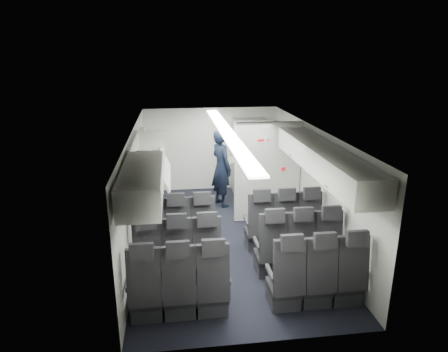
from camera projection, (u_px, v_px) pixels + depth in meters
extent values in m
cube|color=black|center=(227.00, 238.00, 7.88)|extent=(3.40, 6.00, 0.01)
cube|color=silver|center=(227.00, 130.00, 7.23)|extent=(3.40, 6.00, 0.01)
cube|color=silver|center=(211.00, 149.00, 10.39)|extent=(3.40, 0.01, 2.15)
cube|color=silver|center=(261.00, 267.00, 4.72)|extent=(3.40, 0.01, 2.15)
cube|color=silver|center=(135.00, 190.00, 7.35)|extent=(0.01, 6.00, 2.15)
cube|color=silver|center=(313.00, 182.00, 7.77)|extent=(0.01, 6.00, 2.15)
cube|color=white|center=(227.00, 132.00, 7.25)|extent=(0.25, 5.52, 0.03)
cube|color=#252427|center=(152.00, 239.00, 7.20)|extent=(0.44, 0.46, 0.12)
cube|color=#2D2D33|center=(153.00, 247.00, 7.24)|extent=(0.42, 0.42, 0.22)
cube|color=#252427|center=(150.00, 221.00, 6.85)|extent=(0.44, 0.20, 0.80)
cube|color=#252427|center=(149.00, 201.00, 6.69)|extent=(0.30, 0.12, 0.23)
cube|color=#2D2D33|center=(139.00, 227.00, 7.06)|extent=(0.05, 0.40, 0.06)
cube|color=#2D2D33|center=(164.00, 225.00, 7.11)|extent=(0.05, 0.40, 0.06)
cube|color=#252427|center=(177.00, 238.00, 7.25)|extent=(0.44, 0.46, 0.12)
cube|color=#2D2D33|center=(178.00, 246.00, 7.30)|extent=(0.42, 0.42, 0.22)
cube|color=#252427|center=(177.00, 220.00, 6.91)|extent=(0.44, 0.20, 0.80)
cube|color=#252427|center=(176.00, 200.00, 6.74)|extent=(0.30, 0.12, 0.23)
cube|color=#2D2D33|center=(164.00, 225.00, 7.11)|extent=(0.05, 0.40, 0.06)
cube|color=#2D2D33|center=(189.00, 224.00, 7.17)|extent=(0.05, 0.40, 0.06)
cube|color=#252427|center=(202.00, 237.00, 7.31)|extent=(0.44, 0.46, 0.12)
cube|color=#2D2D33|center=(202.00, 244.00, 7.35)|extent=(0.42, 0.42, 0.22)
cube|color=#252427|center=(202.00, 219.00, 6.96)|extent=(0.44, 0.20, 0.80)
cube|color=#252427|center=(202.00, 198.00, 6.80)|extent=(0.30, 0.12, 0.23)
cube|color=#2D2D33|center=(190.00, 224.00, 7.17)|extent=(0.05, 0.40, 0.06)
cube|color=#2D2D33|center=(214.00, 223.00, 7.22)|extent=(0.05, 0.40, 0.06)
cube|color=#252427|center=(258.00, 233.00, 7.44)|extent=(0.44, 0.46, 0.12)
cube|color=#2D2D33|center=(257.00, 241.00, 7.48)|extent=(0.42, 0.42, 0.22)
cube|color=#252427|center=(261.00, 216.00, 7.09)|extent=(0.44, 0.20, 0.80)
cube|color=#252427|center=(262.00, 196.00, 6.93)|extent=(0.30, 0.12, 0.23)
cube|color=#2D2D33|center=(246.00, 221.00, 7.30)|extent=(0.05, 0.40, 0.06)
cube|color=#2D2D33|center=(270.00, 220.00, 7.35)|extent=(0.05, 0.40, 0.06)
cube|color=#252427|center=(281.00, 232.00, 7.49)|extent=(0.44, 0.46, 0.12)
cube|color=#2D2D33|center=(281.00, 240.00, 7.54)|extent=(0.42, 0.42, 0.22)
cube|color=#252427|center=(285.00, 214.00, 7.15)|extent=(0.44, 0.20, 0.80)
cube|color=#252427|center=(287.00, 194.00, 6.98)|extent=(0.30, 0.12, 0.23)
cube|color=#2D2D33|center=(270.00, 220.00, 7.35)|extent=(0.05, 0.40, 0.06)
cube|color=#2D2D33|center=(294.00, 218.00, 7.41)|extent=(0.05, 0.40, 0.06)
cube|color=#252427|center=(304.00, 231.00, 7.55)|extent=(0.44, 0.46, 0.12)
cube|color=#2D2D33|center=(304.00, 238.00, 7.59)|extent=(0.42, 0.42, 0.22)
cube|color=#252427|center=(309.00, 213.00, 7.20)|extent=(0.44, 0.20, 0.80)
cube|color=#252427|center=(312.00, 193.00, 7.04)|extent=(0.30, 0.12, 0.23)
cube|color=#2D2D33|center=(294.00, 218.00, 7.41)|extent=(0.05, 0.40, 0.06)
cube|color=#2D2D33|center=(317.00, 217.00, 7.46)|extent=(0.05, 0.40, 0.06)
cube|color=#252427|center=(150.00, 265.00, 6.34)|extent=(0.44, 0.46, 0.12)
cube|color=#2D2D33|center=(150.00, 274.00, 6.39)|extent=(0.42, 0.42, 0.22)
cube|color=#252427|center=(148.00, 246.00, 6.00)|extent=(0.44, 0.20, 0.80)
cube|color=#252427|center=(146.00, 223.00, 5.83)|extent=(0.30, 0.12, 0.23)
cube|color=#2D2D33|center=(134.00, 251.00, 6.20)|extent=(0.05, 0.40, 0.06)
cube|color=#2D2D33|center=(163.00, 249.00, 6.26)|extent=(0.05, 0.40, 0.06)
cube|color=#252427|center=(178.00, 263.00, 6.40)|extent=(0.44, 0.46, 0.12)
cube|color=#2D2D33|center=(179.00, 272.00, 6.45)|extent=(0.42, 0.42, 0.22)
cube|color=#252427|center=(178.00, 244.00, 6.06)|extent=(0.44, 0.20, 0.80)
cube|color=#252427|center=(177.00, 221.00, 5.89)|extent=(0.30, 0.12, 0.23)
cube|color=#2D2D33|center=(164.00, 249.00, 6.26)|extent=(0.05, 0.40, 0.06)
cube|color=#2D2D33|center=(192.00, 247.00, 6.31)|extent=(0.05, 0.40, 0.06)
cube|color=#252427|center=(206.00, 261.00, 6.46)|extent=(0.44, 0.46, 0.12)
cube|color=#2D2D33|center=(206.00, 270.00, 6.50)|extent=(0.42, 0.42, 0.22)
cube|color=#252427|center=(207.00, 242.00, 6.11)|extent=(0.44, 0.20, 0.80)
cube|color=#252427|center=(207.00, 219.00, 5.95)|extent=(0.30, 0.12, 0.23)
cube|color=#2D2D33|center=(192.00, 247.00, 6.32)|extent=(0.05, 0.40, 0.06)
cube|color=#2D2D33|center=(220.00, 246.00, 6.37)|extent=(0.05, 0.40, 0.06)
cube|color=#252427|center=(269.00, 257.00, 6.58)|extent=(0.44, 0.46, 0.12)
cube|color=#2D2D33|center=(269.00, 266.00, 6.63)|extent=(0.42, 0.42, 0.22)
cube|color=#252427|center=(273.00, 238.00, 6.24)|extent=(0.44, 0.20, 0.80)
cube|color=#252427|center=(275.00, 216.00, 6.07)|extent=(0.30, 0.12, 0.23)
cube|color=#2D2D33|center=(257.00, 243.00, 6.44)|extent=(0.05, 0.40, 0.06)
cube|color=#2D2D33|center=(283.00, 242.00, 6.50)|extent=(0.05, 0.40, 0.06)
cube|color=#252427|center=(295.00, 255.00, 6.64)|extent=(0.44, 0.46, 0.12)
cube|color=#2D2D33|center=(295.00, 264.00, 6.69)|extent=(0.42, 0.42, 0.22)
cube|color=#252427|center=(301.00, 237.00, 6.30)|extent=(0.44, 0.20, 0.80)
cube|color=#252427|center=(303.00, 214.00, 6.13)|extent=(0.30, 0.12, 0.23)
cube|color=#2D2D33|center=(284.00, 242.00, 6.50)|extent=(0.05, 0.40, 0.06)
cube|color=#2D2D33|center=(310.00, 240.00, 6.55)|extent=(0.05, 0.40, 0.06)
cube|color=#252427|center=(321.00, 254.00, 6.69)|extent=(0.44, 0.46, 0.12)
cube|color=#2D2D33|center=(321.00, 262.00, 6.74)|extent=(0.42, 0.42, 0.22)
cube|color=#252427|center=(328.00, 235.00, 6.35)|extent=(0.44, 0.20, 0.80)
cube|color=#252427|center=(332.00, 213.00, 6.19)|extent=(0.30, 0.12, 0.23)
cube|color=#2D2D33|center=(310.00, 240.00, 6.56)|extent=(0.05, 0.40, 0.06)
cube|color=#2D2D33|center=(336.00, 238.00, 6.61)|extent=(0.05, 0.40, 0.06)
cube|color=#252427|center=(147.00, 298.00, 5.49)|extent=(0.44, 0.46, 0.12)
cube|color=#2D2D33|center=(147.00, 308.00, 5.54)|extent=(0.42, 0.42, 0.22)
cube|color=#252427|center=(144.00, 278.00, 5.15)|extent=(0.44, 0.20, 0.80)
cube|color=#252427|center=(142.00, 252.00, 4.98)|extent=(0.30, 0.12, 0.23)
cube|color=#2D2D33|center=(129.00, 282.00, 5.35)|extent=(0.05, 0.40, 0.06)
cube|color=#2D2D33|center=(162.00, 280.00, 5.41)|extent=(0.05, 0.40, 0.06)
cube|color=#252427|center=(180.00, 295.00, 5.55)|extent=(0.44, 0.46, 0.12)
cube|color=#2D2D33|center=(180.00, 305.00, 5.60)|extent=(0.42, 0.42, 0.22)
cube|color=#252427|center=(179.00, 275.00, 5.21)|extent=(0.44, 0.20, 0.80)
cube|color=#252427|center=(178.00, 250.00, 5.04)|extent=(0.30, 0.12, 0.23)
cube|color=#2D2D33|center=(163.00, 280.00, 5.41)|extent=(0.05, 0.40, 0.06)
cube|color=#2D2D33|center=(195.00, 278.00, 5.46)|extent=(0.05, 0.40, 0.06)
cube|color=#252427|center=(212.00, 293.00, 5.60)|extent=(0.44, 0.46, 0.12)
cube|color=#2D2D33|center=(212.00, 303.00, 5.65)|extent=(0.42, 0.42, 0.22)
cube|color=#252427|center=(213.00, 273.00, 5.26)|extent=(0.44, 0.20, 0.80)
cube|color=#252427|center=(213.00, 248.00, 5.09)|extent=(0.30, 0.12, 0.23)
cube|color=#2D2D33|center=(196.00, 278.00, 5.46)|extent=(0.05, 0.40, 0.06)
cube|color=#2D2D33|center=(228.00, 276.00, 5.52)|extent=(0.05, 0.40, 0.06)
cube|color=#252427|center=(284.00, 288.00, 5.73)|extent=(0.44, 0.46, 0.12)
cube|color=#2D2D33|center=(283.00, 297.00, 5.78)|extent=(0.42, 0.42, 0.22)
cube|color=#252427|center=(290.00, 268.00, 5.39)|extent=(0.44, 0.20, 0.80)
cube|color=#252427|center=(292.00, 243.00, 5.22)|extent=(0.30, 0.12, 0.23)
cube|color=#2D2D33|center=(270.00, 273.00, 5.59)|extent=(0.05, 0.40, 0.06)
cube|color=#2D2D33|center=(300.00, 270.00, 5.65)|extent=(0.05, 0.40, 0.06)
cube|color=#252427|center=(314.00, 285.00, 5.79)|extent=(0.44, 0.46, 0.12)
cube|color=#2D2D33|center=(313.00, 295.00, 5.84)|extent=(0.42, 0.42, 0.22)
cube|color=#252427|center=(322.00, 266.00, 5.45)|extent=(0.44, 0.20, 0.80)
cube|color=#252427|center=(325.00, 241.00, 5.28)|extent=(0.30, 0.12, 0.23)
cube|color=#2D2D33|center=(301.00, 270.00, 5.65)|extent=(0.05, 0.40, 0.06)
cube|color=#2D2D33|center=(331.00, 268.00, 5.70)|extent=(0.05, 0.40, 0.06)
cube|color=#252427|center=(343.00, 283.00, 5.84)|extent=(0.44, 0.46, 0.12)
cube|color=#2D2D33|center=(342.00, 292.00, 5.89)|extent=(0.42, 0.42, 0.22)
cube|color=#252427|center=(353.00, 263.00, 5.50)|extent=(0.44, 0.20, 0.80)
cube|color=#252427|center=(357.00, 239.00, 5.33)|extent=(0.30, 0.12, 0.23)
cube|color=#2D2D33|center=(331.00, 268.00, 5.70)|extent=(0.05, 0.40, 0.06)
cube|color=#2D2D33|center=(360.00, 266.00, 5.76)|extent=(0.05, 0.40, 0.06)
cube|color=white|center=(142.00, 183.00, 5.26)|extent=(0.52, 1.80, 0.40)
cylinder|color=slate|center=(162.00, 193.00, 5.33)|extent=(0.04, 0.10, 0.04)
cube|color=#9E9E93|center=(150.00, 162.00, 6.97)|extent=(0.52, 1.70, 0.04)
cube|color=white|center=(134.00, 152.00, 6.88)|extent=(0.06, 1.70, 0.44)
cube|color=white|center=(146.00, 164.00, 6.13)|extent=(0.52, 0.04, 0.40)
cube|color=white|center=(151.00, 141.00, 7.70)|extent=(0.52, 0.04, 0.40)
cube|color=white|center=(164.00, 168.00, 7.04)|extent=(0.21, 1.61, 0.38)
cube|color=white|center=(345.00, 175.00, 5.60)|extent=(0.52, 1.80, 0.40)
cylinder|color=slate|center=(327.00, 186.00, 5.62)|extent=(0.04, 0.10, 0.04)
cube|color=white|center=(305.00, 146.00, 7.26)|extent=(0.52, 1.70, 0.40)
cylinder|color=slate|center=(291.00, 155.00, 7.27)|extent=(0.04, 0.10, 0.04)
cube|color=silver|center=(267.00, 172.00, 8.43)|extent=(1.40, 0.12, 2.13)
cube|color=white|center=(263.00, 140.00, 8.14)|extent=(0.24, 0.01, 0.10)
cube|color=red|center=(261.00, 140.00, 8.12)|extent=(0.13, 0.01, 0.04)
cube|color=red|center=(268.00, 140.00, 8.14)|extent=(0.05, 0.01, 0.03)
cylinder|color=white|center=(283.00, 169.00, 8.38)|extent=(0.11, 0.01, 0.11)
cylinder|color=red|center=(283.00, 169.00, 8.38)|extent=(0.09, 0.01, 0.09)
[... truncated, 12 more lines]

